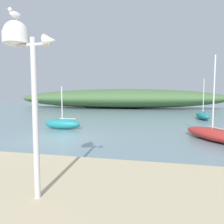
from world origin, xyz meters
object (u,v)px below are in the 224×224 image
mast_structure (23,53)px  sailboat_centre_water (62,124)px  sailboat_far_right (212,134)px  seagull_on_radar (15,14)px  sailboat_east_reach (203,115)px

mast_structure → sailboat_centre_water: size_ratio=1.18×
mast_structure → sailboat_centre_water: mast_structure is taller
sailboat_far_right → sailboat_centre_water: 9.79m
seagull_on_radar → sailboat_far_right: sailboat_far_right is taller
mast_structure → sailboat_centre_water: 10.49m
seagull_on_radar → sailboat_east_reach: sailboat_east_reach is taller
mast_structure → sailboat_far_right: bearing=53.0°
mast_structure → sailboat_far_right: size_ratio=0.80×
sailboat_far_right → sailboat_east_reach: (1.98, 10.42, 0.07)m
sailboat_centre_water → sailboat_far_right: bearing=-9.6°
sailboat_east_reach → mast_structure: bearing=-113.2°
sailboat_centre_water → sailboat_east_reach: sailboat_east_reach is taller
sailboat_centre_water → mast_structure: bearing=-67.6°
mast_structure → sailboat_east_reach: size_ratio=0.87×
mast_structure → seagull_on_radar: (-0.14, -0.01, 0.77)m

